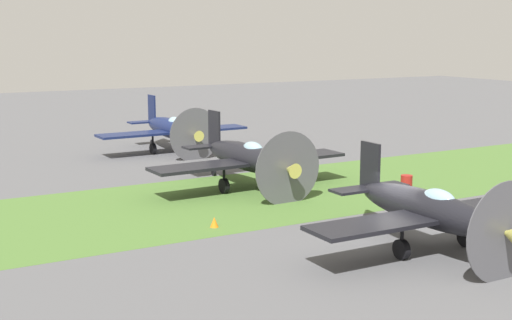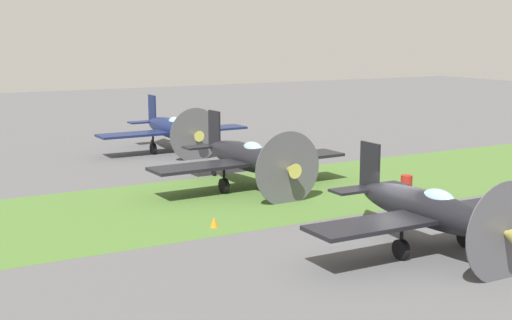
{
  "view_description": "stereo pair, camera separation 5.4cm",
  "coord_description": "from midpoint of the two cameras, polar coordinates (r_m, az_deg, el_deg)",
  "views": [
    {
      "loc": [
        18.16,
        20.96,
        8.1
      ],
      "look_at": [
        0.07,
        -11.06,
        1.44
      ],
      "focal_mm": 49.13,
      "sensor_mm": 36.0,
      "label": 1
    },
    {
      "loc": [
        18.11,
        20.98,
        8.1
      ],
      "look_at": [
        0.07,
        -11.06,
        1.44
      ],
      "focal_mm": 49.13,
      "sensor_mm": 36.0,
      "label": 2
    }
  ],
  "objects": [
    {
      "name": "ground_plane",
      "position": [
        28.88,
        11.07,
        -6.21
      ],
      "size": [
        160.0,
        160.0,
        0.0
      ],
      "primitive_type": "plane",
      "color": "#515154"
    },
    {
      "name": "grass_verge",
      "position": [
        36.02,
        1.69,
        -2.72
      ],
      "size": [
        120.0,
        11.0,
        0.01
      ],
      "primitive_type": "cube",
      "color": "#476B2D",
      "rests_on": "ground"
    },
    {
      "name": "airplane_lead",
      "position": [
        27.13,
        13.93,
        -3.91
      ],
      "size": [
        10.62,
        8.45,
        3.81
      ],
      "rotation": [
        0.0,
        0.0,
        -0.01
      ],
      "color": "black",
      "rests_on": "ground"
    },
    {
      "name": "airplane_wingman",
      "position": [
        36.87,
        -0.62,
        0.21
      ],
      "size": [
        11.08,
        8.79,
        3.96
      ],
      "rotation": [
        0.0,
        0.0,
        0.03
      ],
      "color": "black",
      "rests_on": "ground"
    },
    {
      "name": "airplane_trail",
      "position": [
        48.82,
        -6.79,
        2.55
      ],
      "size": [
        10.68,
        8.49,
        3.82
      ],
      "rotation": [
        0.0,
        0.0,
        0.02
      ],
      "color": "#141E47",
      "rests_on": "ground"
    },
    {
      "name": "fuel_drum",
      "position": [
        36.95,
        12.19,
        -1.91
      ],
      "size": [
        0.6,
        0.6,
        0.9
      ],
      "primitive_type": "cylinder",
      "color": "maroon",
      "rests_on": "ground"
    },
    {
      "name": "runway_marker_cone",
      "position": [
        29.81,
        -3.38,
        -5.07
      ],
      "size": [
        0.36,
        0.36,
        0.44
      ],
      "primitive_type": "cone",
      "color": "orange",
      "rests_on": "ground"
    }
  ]
}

